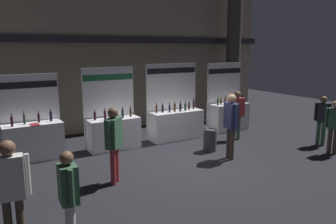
{
  "coord_description": "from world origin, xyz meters",
  "views": [
    {
      "loc": [
        -4.97,
        -7.06,
        3.08
      ],
      "look_at": [
        -0.33,
        0.72,
        1.29
      ],
      "focal_mm": 35.09,
      "sensor_mm": 36.0,
      "label": 1
    }
  ],
  "objects_px": {
    "visitor_0": "(69,192)",
    "visitor_6": "(11,186)",
    "visitor_2": "(237,111)",
    "exhibitor_booth_2": "(176,121)",
    "exhibitor_booth_1": "(113,129)",
    "exhibitor_booth_3": "(228,114)",
    "visitor_3": "(322,117)",
    "visitor_1": "(334,123)",
    "visitor_4": "(231,120)",
    "exhibitor_booth_0": "(33,138)",
    "visitor_5": "(114,138)",
    "trash_bin": "(210,140)"
  },
  "relations": [
    {
      "from": "visitor_5",
      "to": "exhibitor_booth_3",
      "type": "bearing_deg",
      "value": 159.36
    },
    {
      "from": "visitor_0",
      "to": "visitor_1",
      "type": "xyz_separation_m",
      "value": [
        7.78,
        0.72,
        -0.01
      ]
    },
    {
      "from": "visitor_0",
      "to": "trash_bin",
      "type": "bearing_deg",
      "value": 121.75
    },
    {
      "from": "visitor_5",
      "to": "exhibitor_booth_0",
      "type": "bearing_deg",
      "value": -108.85
    },
    {
      "from": "visitor_1",
      "to": "visitor_3",
      "type": "height_order",
      "value": "visitor_3"
    },
    {
      "from": "exhibitor_booth_2",
      "to": "exhibitor_booth_3",
      "type": "relative_size",
      "value": 1.01
    },
    {
      "from": "trash_bin",
      "to": "visitor_2",
      "type": "xyz_separation_m",
      "value": [
        1.54,
        0.55,
        0.65
      ]
    },
    {
      "from": "exhibitor_booth_0",
      "to": "visitor_2",
      "type": "relative_size",
      "value": 1.43
    },
    {
      "from": "visitor_1",
      "to": "visitor_4",
      "type": "relative_size",
      "value": 0.86
    },
    {
      "from": "visitor_4",
      "to": "exhibitor_booth_0",
      "type": "bearing_deg",
      "value": -115.2
    },
    {
      "from": "visitor_0",
      "to": "visitor_1",
      "type": "distance_m",
      "value": 7.82
    },
    {
      "from": "exhibitor_booth_1",
      "to": "visitor_3",
      "type": "relative_size",
      "value": 1.56
    },
    {
      "from": "exhibitor_booth_3",
      "to": "visitor_0",
      "type": "xyz_separation_m",
      "value": [
        -7.08,
        -4.51,
        0.31
      ]
    },
    {
      "from": "visitor_0",
      "to": "visitor_5",
      "type": "xyz_separation_m",
      "value": [
        1.52,
        1.99,
        0.15
      ]
    },
    {
      "from": "visitor_3",
      "to": "visitor_1",
      "type": "bearing_deg",
      "value": -71.68
    },
    {
      "from": "exhibitor_booth_0",
      "to": "visitor_5",
      "type": "height_order",
      "value": "exhibitor_booth_0"
    },
    {
      "from": "visitor_0",
      "to": "visitor_6",
      "type": "relative_size",
      "value": 0.9
    },
    {
      "from": "exhibitor_booth_2",
      "to": "visitor_4",
      "type": "bearing_deg",
      "value": -85.91
    },
    {
      "from": "exhibitor_booth_0",
      "to": "visitor_3",
      "type": "height_order",
      "value": "exhibitor_booth_0"
    },
    {
      "from": "visitor_6",
      "to": "visitor_3",
      "type": "bearing_deg",
      "value": 14.16
    },
    {
      "from": "exhibitor_booth_1",
      "to": "exhibitor_booth_3",
      "type": "distance_m",
      "value": 4.6
    },
    {
      "from": "exhibitor_booth_3",
      "to": "visitor_0",
      "type": "distance_m",
      "value": 8.4
    },
    {
      "from": "visitor_3",
      "to": "visitor_6",
      "type": "bearing_deg",
      "value": -120.91
    },
    {
      "from": "exhibitor_booth_3",
      "to": "visitor_1",
      "type": "height_order",
      "value": "exhibitor_booth_3"
    },
    {
      "from": "exhibitor_booth_1",
      "to": "visitor_4",
      "type": "distance_m",
      "value": 3.59
    },
    {
      "from": "exhibitor_booth_2",
      "to": "exhibitor_booth_1",
      "type": "bearing_deg",
      "value": 179.15
    },
    {
      "from": "exhibitor_booth_0",
      "to": "visitor_3",
      "type": "bearing_deg",
      "value": -21.92
    },
    {
      "from": "visitor_2",
      "to": "visitor_6",
      "type": "height_order",
      "value": "visitor_6"
    },
    {
      "from": "exhibitor_booth_0",
      "to": "exhibitor_booth_1",
      "type": "xyz_separation_m",
      "value": [
        2.29,
        -0.17,
        -0.01
      ]
    },
    {
      "from": "exhibitor_booth_2",
      "to": "visitor_0",
      "type": "bearing_deg",
      "value": -136.6
    },
    {
      "from": "exhibitor_booth_3",
      "to": "visitor_3",
      "type": "height_order",
      "value": "exhibitor_booth_3"
    },
    {
      "from": "visitor_2",
      "to": "visitor_4",
      "type": "xyz_separation_m",
      "value": [
        -1.5,
        -1.39,
        0.12
      ]
    },
    {
      "from": "visitor_3",
      "to": "trash_bin",
      "type": "bearing_deg",
      "value": -149.2
    },
    {
      "from": "exhibitor_booth_2",
      "to": "visitor_2",
      "type": "height_order",
      "value": "exhibitor_booth_2"
    },
    {
      "from": "visitor_0",
      "to": "visitor_2",
      "type": "distance_m",
      "value": 7.23
    },
    {
      "from": "trash_bin",
      "to": "visitor_4",
      "type": "bearing_deg",
      "value": -87.02
    },
    {
      "from": "visitor_0",
      "to": "visitor_2",
      "type": "relative_size",
      "value": 0.95
    },
    {
      "from": "visitor_0",
      "to": "visitor_2",
      "type": "height_order",
      "value": "visitor_2"
    },
    {
      "from": "exhibitor_booth_2",
      "to": "visitor_6",
      "type": "relative_size",
      "value": 1.45
    },
    {
      "from": "exhibitor_booth_0",
      "to": "visitor_6",
      "type": "bearing_deg",
      "value": -102.4
    },
    {
      "from": "exhibitor_booth_0",
      "to": "exhibitor_booth_3",
      "type": "bearing_deg",
      "value": -1.48
    },
    {
      "from": "trash_bin",
      "to": "visitor_0",
      "type": "height_order",
      "value": "visitor_0"
    },
    {
      "from": "exhibitor_booth_2",
      "to": "visitor_0",
      "type": "height_order",
      "value": "exhibitor_booth_2"
    },
    {
      "from": "exhibitor_booth_1",
      "to": "visitor_6",
      "type": "distance_m",
      "value": 5.27
    },
    {
      "from": "visitor_1",
      "to": "visitor_2",
      "type": "distance_m",
      "value": 2.94
    },
    {
      "from": "exhibitor_booth_0",
      "to": "trash_bin",
      "type": "distance_m",
      "value": 5.06
    },
    {
      "from": "visitor_4",
      "to": "exhibitor_booth_1",
      "type": "bearing_deg",
      "value": -131.66
    },
    {
      "from": "trash_bin",
      "to": "visitor_2",
      "type": "bearing_deg",
      "value": 19.5
    },
    {
      "from": "exhibitor_booth_3",
      "to": "visitor_3",
      "type": "xyz_separation_m",
      "value": [
        1.18,
        -3.07,
        0.29
      ]
    },
    {
      "from": "visitor_1",
      "to": "visitor_6",
      "type": "distance_m",
      "value": 8.54
    }
  ]
}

